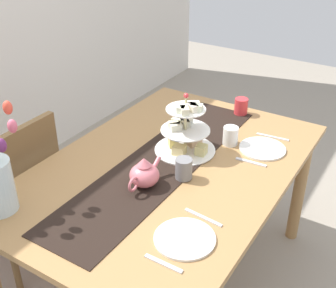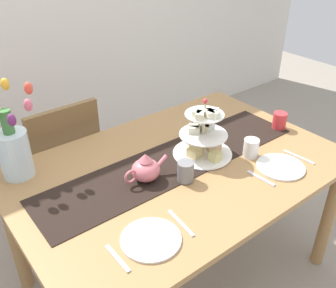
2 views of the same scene
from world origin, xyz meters
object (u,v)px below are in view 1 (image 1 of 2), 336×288
(dinner_plate_left, at_px, (185,238))
(fork_right, at_px, (251,162))
(fork_left, at_px, (163,263))
(knife_left, at_px, (203,217))
(teapot, at_px, (144,174))
(dinner_plate_right, at_px, (262,149))
(knife_right, at_px, (273,137))
(mug_grey, at_px, (184,169))
(tiered_cake_stand, at_px, (186,132))
(mug_white_text, at_px, (230,136))
(chair_left, at_px, (16,191))
(dining_table, at_px, (168,183))
(mug_orange, at_px, (241,106))

(dinner_plate_left, distance_m, fork_right, 0.62)
(fork_left, height_order, fork_right, same)
(dinner_plate_left, bearing_deg, knife_left, 0.00)
(teapot, bearing_deg, dinner_plate_left, -122.45)
(knife_left, xyz_separation_m, fork_right, (0.48, 0.00, 0.00))
(dinner_plate_left, relative_size, fork_right, 1.53)
(dinner_plate_right, bearing_deg, knife_right, 0.00)
(teapot, relative_size, knife_left, 1.40)
(dinner_plate_left, xyz_separation_m, mug_grey, (0.34, 0.20, 0.05))
(teapot, bearing_deg, tiered_cake_stand, -0.12)
(fork_right, bearing_deg, dinner_plate_right, 0.00)
(teapot, distance_m, mug_white_text, 0.55)
(dinner_plate_left, xyz_separation_m, knife_left, (0.15, 0.00, -0.00))
(dinner_plate_left, relative_size, knife_right, 1.35)
(fork_left, xyz_separation_m, mug_white_text, (0.88, 0.16, 0.04))
(chair_left, distance_m, fork_left, 1.13)
(dining_table, relative_size, chair_left, 1.74)
(teapot, height_order, mug_orange, teapot)
(knife_left, xyz_separation_m, mug_white_text, (0.59, 0.16, 0.04))
(dining_table, bearing_deg, mug_orange, -5.23)
(mug_white_text, bearing_deg, dinner_plate_left, -167.68)
(dinner_plate_right, xyz_separation_m, mug_grey, (-0.43, 0.20, 0.05))
(chair_left, height_order, dinner_plate_right, chair_left)
(tiered_cake_stand, height_order, mug_grey, tiered_cake_stand)
(tiered_cake_stand, bearing_deg, fork_right, -77.75)
(knife_left, bearing_deg, mug_orange, 15.31)
(dinner_plate_left, height_order, mug_orange, mug_orange)
(dinner_plate_left, relative_size, dinner_plate_right, 1.00)
(tiered_cake_stand, relative_size, mug_grey, 3.20)
(mug_white_text, bearing_deg, fork_left, -169.66)
(knife_left, xyz_separation_m, dinner_plate_right, (0.62, 0.00, 0.00))
(teapot, relative_size, knife_right, 1.40)
(teapot, distance_m, mug_orange, 0.88)
(dinner_plate_left, distance_m, mug_grey, 0.40)
(dining_table, relative_size, mug_white_text, 16.65)
(mug_orange, bearing_deg, dinner_plate_left, -166.66)
(knife_left, xyz_separation_m, mug_orange, (0.94, 0.26, 0.04))
(tiered_cake_stand, bearing_deg, knife_left, -142.11)
(dining_table, bearing_deg, fork_right, -54.54)
(dinner_plate_left, relative_size, knife_left, 1.35)
(mug_grey, distance_m, mug_white_text, 0.39)
(dinner_plate_right, height_order, mug_grey, mug_grey)
(teapot, height_order, fork_left, teapot)
(teapot, bearing_deg, knife_right, -24.21)
(fork_left, relative_size, knife_right, 0.88)
(teapot, distance_m, fork_left, 0.48)
(dining_table, height_order, chair_left, chair_left)
(knife_left, relative_size, knife_right, 1.00)
(dining_table, relative_size, dinner_plate_left, 6.88)
(fork_right, height_order, mug_orange, mug_orange)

